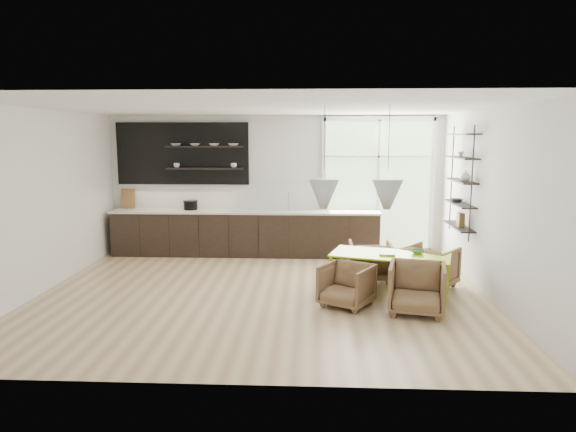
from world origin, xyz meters
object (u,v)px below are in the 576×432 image
(armchair_back_left, at_px, (370,261))
(armchair_front_right, at_px, (417,288))
(armchair_front_left, at_px, (347,285))
(dining_table, at_px, (390,257))
(armchair_back_right, at_px, (431,267))
(wire_stool, at_px, (326,277))

(armchair_back_left, relative_size, armchair_front_right, 0.94)
(armchair_back_left, xyz_separation_m, armchair_front_right, (0.47, -1.66, 0.02))
(armchair_back_left, bearing_deg, armchair_front_left, 71.46)
(dining_table, xyz_separation_m, armchair_back_right, (0.73, 0.45, -0.26))
(armchair_front_left, bearing_deg, armchair_back_right, 65.12)
(dining_table, xyz_separation_m, armchair_back_left, (-0.21, 0.85, -0.28))
(armchair_back_left, bearing_deg, dining_table, 104.89)
(armchair_back_left, height_order, armchair_back_right, armchair_back_right)
(dining_table, height_order, armchair_back_left, armchair_back_left)
(dining_table, bearing_deg, armchair_front_right, -55.85)
(armchair_front_left, height_order, armchair_front_right, armchair_front_right)
(dining_table, distance_m, armchair_back_right, 0.90)
(dining_table, distance_m, wire_stool, 1.05)
(armchair_back_left, distance_m, armchair_back_right, 1.03)
(armchair_front_left, bearing_deg, armchair_back_left, 100.74)
(armchair_front_left, xyz_separation_m, armchair_front_right, (0.97, -0.25, 0.04))
(dining_table, height_order, wire_stool, dining_table)
(armchair_front_left, distance_m, armchair_front_right, 1.00)
(armchair_front_left, relative_size, wire_stool, 1.65)
(armchair_front_left, bearing_deg, armchair_front_right, 15.66)
(dining_table, bearing_deg, armchair_front_left, -125.19)
(armchair_back_left, xyz_separation_m, wire_stool, (-0.78, -0.85, -0.07))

